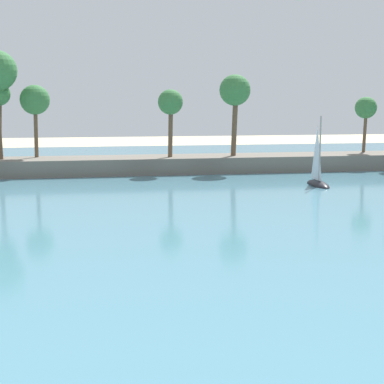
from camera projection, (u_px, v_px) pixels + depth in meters
The scene contains 3 objects.
sea at pixel (123, 181), 58.83m from camera, with size 220.00×92.32×0.06m, color teal.
palm_headland at pixel (86, 142), 63.69m from camera, with size 81.70×6.05×13.00m.
sailboat_toward_headland at pixel (318, 179), 55.41m from camera, with size 1.66×4.79×6.85m.
Camera 1 is at (-3.93, -3.84, 7.70)m, focal length 56.20 mm.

